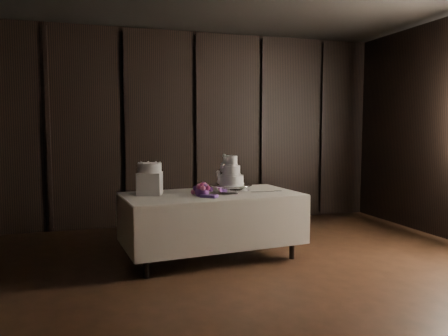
% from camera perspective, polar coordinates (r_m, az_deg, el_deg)
% --- Properties ---
extents(room, '(6.08, 7.08, 3.08)m').
position_cam_1_polar(room, '(3.61, 9.48, 5.08)').
color(room, black).
rests_on(room, ground).
extents(display_table, '(2.09, 1.24, 0.76)m').
position_cam_1_polar(display_table, '(5.08, -1.63, -7.18)').
color(display_table, silver).
rests_on(display_table, ground).
extents(cake_stand, '(0.64, 0.64, 0.09)m').
position_cam_1_polar(cake_stand, '(5.11, 0.96, -2.68)').
color(cake_stand, silver).
rests_on(cake_stand, display_table).
extents(wedding_cake, '(0.32, 0.28, 0.34)m').
position_cam_1_polar(wedding_cake, '(5.06, 0.75, -0.71)').
color(wedding_cake, white).
rests_on(wedding_cake, cake_stand).
extents(bouquet, '(0.47, 0.48, 0.18)m').
position_cam_1_polar(bouquet, '(4.82, -2.89, -2.95)').
color(bouquet, '#C55280').
rests_on(bouquet, display_table).
extents(box_pedestal, '(0.33, 0.33, 0.25)m').
position_cam_1_polar(box_pedestal, '(4.99, -9.67, -2.02)').
color(box_pedestal, white).
rests_on(box_pedestal, display_table).
extents(small_cake, '(0.34, 0.34, 0.11)m').
position_cam_1_polar(small_cake, '(4.97, -9.70, 0.03)').
color(small_cake, white).
rests_on(small_cake, box_pedestal).
extents(cake_knife, '(0.37, 0.08, 0.01)m').
position_cam_1_polar(cake_knife, '(5.12, 5.07, -3.12)').
color(cake_knife, silver).
rests_on(cake_knife, display_table).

